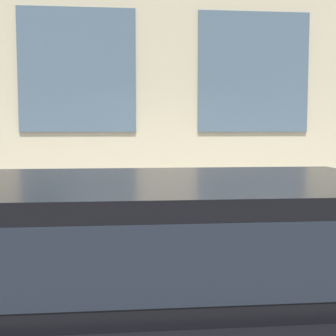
% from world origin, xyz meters
% --- Properties ---
extents(ground_plane, '(80.00, 80.00, 0.00)m').
position_xyz_m(ground_plane, '(0.00, 0.00, 0.00)').
color(ground_plane, '#514F4C').
extents(sidewalk, '(2.89, 60.00, 0.14)m').
position_xyz_m(sidewalk, '(1.45, 0.00, 0.07)').
color(sidewalk, '#9E9B93').
rests_on(sidewalk, ground_plane).
extents(fire_hydrant, '(0.38, 0.48, 0.82)m').
position_xyz_m(fire_hydrant, '(0.41, -0.01, 0.55)').
color(fire_hydrant, gold).
rests_on(fire_hydrant, sidewalk).
extents(person, '(0.26, 0.17, 1.06)m').
position_xyz_m(person, '(0.91, 0.42, 0.77)').
color(person, navy).
rests_on(person, sidewalk).
extents(parked_truck_black_near, '(1.97, 4.86, 1.55)m').
position_xyz_m(parked_truck_black_near, '(-1.15, 0.52, 0.91)').
color(parked_truck_black_near, black).
rests_on(parked_truck_black_near, ground_plane).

